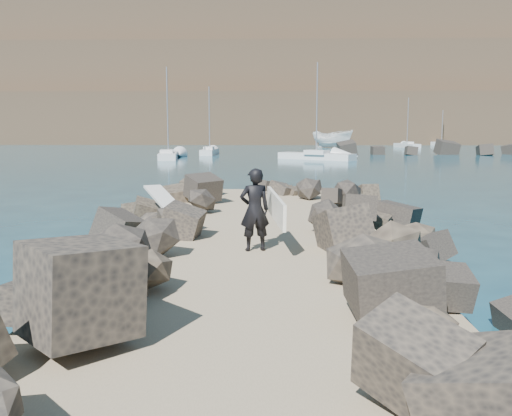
# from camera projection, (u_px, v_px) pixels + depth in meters

# --- Properties ---
(ground) EXTENTS (800.00, 800.00, 0.00)m
(ground) POSITION_uv_depth(u_px,v_px,m) (257.00, 266.00, 13.30)
(ground) COLOR #0F384C
(ground) RESTS_ON ground
(jetty) EXTENTS (6.00, 26.00, 0.60)m
(jetty) POSITION_uv_depth(u_px,v_px,m) (255.00, 275.00, 11.28)
(jetty) COLOR #8C7759
(jetty) RESTS_ON ground
(riprap_left) EXTENTS (2.60, 22.00, 1.00)m
(riprap_left) POSITION_uv_depth(u_px,v_px,m) (116.00, 258.00, 11.82)
(riprap_left) COLOR black
(riprap_left) RESTS_ON ground
(riprap_right) EXTENTS (2.60, 22.00, 1.00)m
(riprap_right) POSITION_uv_depth(u_px,v_px,m) (397.00, 260.00, 11.67)
(riprap_right) COLOR black
(riprap_right) RESTS_ON ground
(headland) EXTENTS (360.00, 140.00, 32.00)m
(headland) POSITION_uv_depth(u_px,v_px,m) (304.00, 84.00, 169.13)
(headland) COLOR #2D4919
(headland) RESTS_ON ground
(surfboard_resting) EXTENTS (1.48, 2.17, 0.07)m
(surfboard_resting) POSITION_uv_depth(u_px,v_px,m) (162.00, 201.00, 16.87)
(surfboard_resting) COLOR silver
(surfboard_resting) RESTS_ON riprap_left
(boat_imported) EXTENTS (7.32, 6.68, 2.79)m
(boat_imported) POSITION_uv_depth(u_px,v_px,m) (333.00, 139.00, 88.27)
(boat_imported) COLOR white
(boat_imported) RESTS_ON ground
(surfer_with_board) EXTENTS (1.01, 2.16, 1.75)m
(surfer_with_board) POSITION_uv_depth(u_px,v_px,m) (258.00, 209.00, 12.00)
(surfer_with_board) COLOR black
(surfer_with_board) RESTS_ON jetty
(sailboat_f) EXTENTS (2.57, 5.11, 6.26)m
(sailboat_f) POSITION_uv_depth(u_px,v_px,m) (442.00, 144.00, 99.02)
(sailboat_f) COLOR silver
(sailboat_f) RESTS_ON ground
(sailboat_b) EXTENTS (1.65, 6.66, 8.03)m
(sailboat_b) POSITION_uv_depth(u_px,v_px,m) (210.00, 152.00, 67.06)
(sailboat_b) COLOR silver
(sailboat_b) RESTS_ON ground
(sailboat_c) EXTENTS (7.60, 6.12, 9.62)m
(sailboat_c) POSITION_uv_depth(u_px,v_px,m) (316.00, 156.00, 56.67)
(sailboat_c) COLOR silver
(sailboat_c) RESTS_ON ground
(sailboat_a) EXTENTS (2.73, 7.97, 9.34)m
(sailboat_a) POSITION_uv_depth(u_px,v_px,m) (168.00, 155.00, 58.13)
(sailboat_a) COLOR silver
(sailboat_a) RESTS_ON ground
(sailboat_d) EXTENTS (2.94, 6.66, 7.91)m
(sailboat_d) POSITION_uv_depth(u_px,v_px,m) (407.00, 146.00, 89.39)
(sailboat_d) COLOR silver
(sailboat_d) RESTS_ON ground
(headland_buildings) EXTENTS (137.50, 30.50, 5.00)m
(headland_buildings) POSITION_uv_depth(u_px,v_px,m) (331.00, 16.00, 158.70)
(headland_buildings) COLOR white
(headland_buildings) RESTS_ON headland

